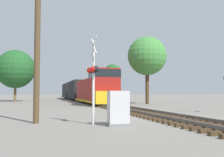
# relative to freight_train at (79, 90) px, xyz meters

# --- Properties ---
(ground_plane) EXTENTS (400.00, 400.00, 0.00)m
(ground_plane) POSITION_rel_freight_train_xyz_m (0.00, -36.28, -1.96)
(ground_plane) COLOR slate
(rail_track_bed) EXTENTS (2.60, 160.00, 0.31)m
(rail_track_bed) POSITION_rel_freight_train_xyz_m (0.00, -36.28, -1.82)
(rail_track_bed) COLOR #42301E
(rail_track_bed) RESTS_ON ground
(freight_train) EXTENTS (3.03, 48.15, 4.25)m
(freight_train) POSITION_rel_freight_train_xyz_m (0.00, 0.00, 0.00)
(freight_train) COLOR maroon
(freight_train) RESTS_ON ground
(crossing_signal_near) EXTENTS (0.41, 1.01, 4.19)m
(crossing_signal_near) POSITION_rel_freight_train_xyz_m (-4.58, -38.25, 0.50)
(crossing_signal_near) COLOR silver
(crossing_signal_near) RESTS_ON ground
(relay_cabinet) EXTENTS (1.01, 0.63, 1.59)m
(relay_cabinet) POSITION_rel_freight_train_xyz_m (-3.55, -39.08, -1.18)
(relay_cabinet) COLOR slate
(relay_cabinet) RESTS_ON ground
(utility_pole) EXTENTS (1.80, 0.29, 9.72)m
(utility_pole) POSITION_rel_freight_train_xyz_m (-7.19, -37.09, 3.03)
(utility_pole) COLOR #4C3A23
(utility_pole) RESTS_ON ground
(tree_far_right) EXTENTS (5.30, 5.30, 9.19)m
(tree_far_right) POSITION_rel_freight_train_xyz_m (6.88, -17.53, 4.55)
(tree_far_right) COLOR #473521
(tree_far_right) RESTS_ON ground
(tree_mid_background) EXTENTS (6.69, 6.69, 8.99)m
(tree_mid_background) POSITION_rel_freight_train_xyz_m (-11.42, -2.26, 3.68)
(tree_mid_background) COLOR brown
(tree_mid_background) RESTS_ON ground
(tree_deep_background) EXTENTS (4.11, 4.11, 8.24)m
(tree_deep_background) POSITION_rel_freight_train_xyz_m (9.05, 8.61, 4.20)
(tree_deep_background) COLOR brown
(tree_deep_background) RESTS_ON ground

